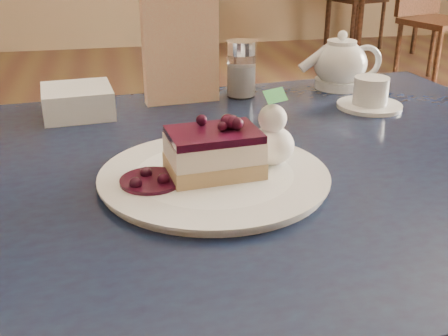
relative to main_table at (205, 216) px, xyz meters
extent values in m
cube|color=#0F1C31|center=(0.00, 0.00, 0.06)|extent=(1.37, 0.98, 0.04)
cylinder|color=#4F2514|center=(0.54, 0.42, -0.34)|extent=(0.05, 0.05, 0.76)
cylinder|color=white|center=(0.01, -0.05, 0.09)|extent=(0.32, 0.32, 0.01)
cube|color=tan|center=(0.01, -0.05, 0.11)|extent=(0.14, 0.10, 0.02)
cube|color=white|center=(0.01, -0.05, 0.14)|extent=(0.14, 0.10, 0.03)
cube|color=black|center=(0.01, -0.05, 0.16)|extent=(0.13, 0.10, 0.01)
ellipsoid|color=white|center=(0.10, -0.03, 0.12)|extent=(0.07, 0.07, 0.06)
cylinder|color=black|center=(-0.09, -0.07, 0.10)|extent=(0.09, 0.09, 0.01)
cylinder|color=white|center=(0.38, 0.23, 0.09)|extent=(0.13, 0.13, 0.01)
cylinder|color=white|center=(0.38, 0.23, 0.12)|extent=(0.07, 0.07, 0.05)
ellipsoid|color=white|center=(0.37, 0.38, 0.13)|extent=(0.12, 0.12, 0.10)
cylinder|color=white|center=(0.37, 0.38, 0.19)|extent=(0.06, 0.06, 0.01)
cylinder|color=white|center=(0.29, 0.38, 0.13)|extent=(0.07, 0.02, 0.05)
cube|color=#F8EEB4|center=(0.01, 0.34, 0.20)|extent=(0.15, 0.05, 0.24)
cylinder|color=white|center=(0.14, 0.36, 0.13)|extent=(0.06, 0.06, 0.09)
cylinder|color=silver|center=(0.14, 0.36, 0.19)|extent=(0.06, 0.06, 0.03)
cube|color=white|center=(-0.19, 0.30, 0.11)|extent=(0.14, 0.14, 0.05)
cylinder|color=#4F2514|center=(1.86, 3.48, -0.35)|extent=(0.05, 0.05, 0.75)
cylinder|color=#4F2514|center=(1.86, 4.16, -0.35)|extent=(0.05, 0.05, 0.75)
cylinder|color=#4F2514|center=(2.75, 4.16, -0.35)|extent=(0.05, 0.05, 0.75)
camera|label=1|loc=(-0.13, -0.77, 0.42)|focal=45.00mm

